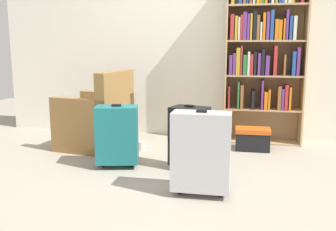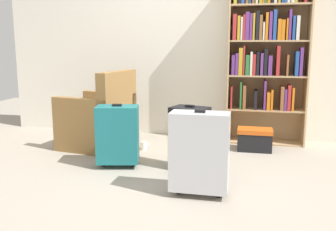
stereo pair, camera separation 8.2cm
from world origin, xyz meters
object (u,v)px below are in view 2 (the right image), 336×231
Objects in this scene: armchair at (99,121)px; mug at (144,146)px; bookshelf at (266,47)px; suitcase_black at (189,136)px; suitcase_teal at (118,134)px; storage_box at (255,139)px; suitcase_silver at (199,152)px.

armchair is 0.60m from mug.
armchair is at bearing -161.61° from bookshelf.
suitcase_black is 1.01× the size of suitcase_teal.
suitcase_teal reaches higher than storage_box.
suitcase_teal is (-1.33, -0.87, 0.19)m from storage_box.
mug is 0.19× the size of suitcase_teal.
suitcase_silver is 0.63m from suitcase_black.
mug is at bearing -1.19° from armchair.
bookshelf is 2.09m from suitcase_teal.
storage_box is (-0.10, -0.40, -1.03)m from bookshelf.
suitcase_black is at bearing 3.46° from suitcase_teal.
bookshelf is at bearing 18.39° from armchair.
mug is at bearing 123.41° from suitcase_silver.
storage_box is 1.52m from suitcase_silver.
armchair reaches higher than suitcase_silver.
suitcase_teal is (0.45, -0.65, 0.01)m from armchair.
armchair is 1.31m from suitcase_black.
suitcase_black is (-0.17, 0.61, -0.03)m from suitcase_silver.
bookshelf is 3.21× the size of suitcase_black.
storage_box is (1.78, 0.23, -0.18)m from armchair.
bookshelf is 16.98× the size of mug.
suitcase_black is at bearing -27.59° from armchair.
suitcase_silver is 1.04m from suitcase_teal.
suitcase_black is at bearing 105.89° from suitcase_silver.
armchair is 1.80m from suitcase_silver.
suitcase_teal is at bearing -176.54° from suitcase_black.
bookshelf reaches higher than suitcase_teal.
suitcase_black reaches higher than storage_box.
armchair is at bearing 137.70° from suitcase_silver.
mug is at bearing 82.36° from suitcase_teal.
bookshelf reaches higher than armchair.
bookshelf is at bearing 59.65° from suitcase_black.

